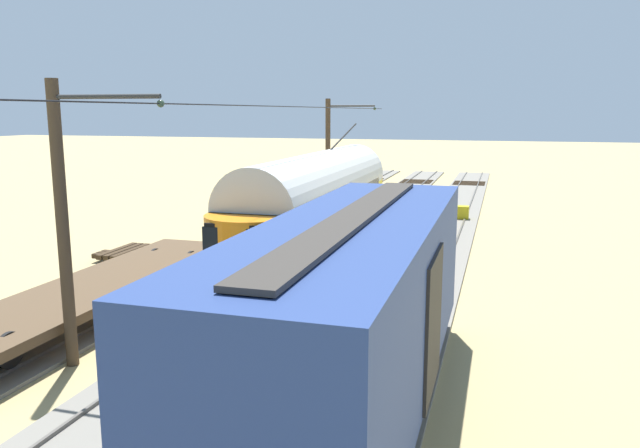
# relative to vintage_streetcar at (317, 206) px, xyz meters

# --- Properties ---
(ground_plane) EXTENTS (220.00, 220.00, 0.00)m
(ground_plane) POSITION_rel_vintage_streetcar_xyz_m (0.00, 1.93, -2.25)
(ground_plane) COLOR tan
(track_streetcar_siding) EXTENTS (2.80, 80.00, 0.18)m
(track_streetcar_siding) POSITION_rel_vintage_streetcar_xyz_m (-4.27, 1.62, -2.20)
(track_streetcar_siding) COLOR slate
(track_streetcar_siding) RESTS_ON ground
(track_adjacent_siding) EXTENTS (2.80, 80.00, 0.18)m
(track_adjacent_siding) POSITION_rel_vintage_streetcar_xyz_m (0.00, 1.62, -2.20)
(track_adjacent_siding) COLOR slate
(track_adjacent_siding) RESTS_ON ground
(track_third_siding) EXTENTS (2.80, 80.00, 0.18)m
(track_third_siding) POSITION_rel_vintage_streetcar_xyz_m (4.27, 1.62, -2.20)
(track_third_siding) COLOR slate
(track_third_siding) RESTS_ON ground
(vintage_streetcar) EXTENTS (2.65, 15.81, 5.13)m
(vintage_streetcar) POSITION_rel_vintage_streetcar_xyz_m (0.00, 0.00, 0.00)
(vintage_streetcar) COLOR orange
(vintage_streetcar) RESTS_ON ground
(coach_adjacent) EXTENTS (2.96, 11.17, 3.85)m
(coach_adjacent) POSITION_rel_vintage_streetcar_xyz_m (-4.28, 11.74, -0.09)
(coach_adjacent) COLOR navy
(coach_adjacent) RESTS_ON ground
(flatcar_far_siding) EXTENTS (2.80, 12.05, 1.60)m
(flatcar_far_siding) POSITION_rel_vintage_streetcar_xyz_m (4.27, 7.92, -1.39)
(flatcar_far_siding) COLOR brown
(flatcar_far_siding) RESTS_ON ground
(catenary_pole_foreground) EXTENTS (2.85, 0.28, 6.56)m
(catenary_pole_foreground) POSITION_rel_vintage_streetcar_xyz_m (2.55, -10.87, 1.19)
(catenary_pole_foreground) COLOR #423323
(catenary_pole_foreground) RESTS_ON ground
(catenary_pole_mid_near) EXTENTS (2.85, 0.28, 6.56)m
(catenary_pole_mid_near) POSITION_rel_vintage_streetcar_xyz_m (2.55, 11.08, 1.19)
(catenary_pole_mid_near) COLOR #423323
(catenary_pole_mid_near) RESTS_ON ground
(overhead_wire_run) EXTENTS (2.65, 47.89, 0.18)m
(overhead_wire_run) POSITION_rel_vintage_streetcar_xyz_m (0.04, 10.34, 3.76)
(overhead_wire_run) COLOR black
(overhead_wire_run) RESTS_ON ground
(spare_tie_stack) EXTENTS (2.40, 2.40, 0.54)m
(spare_tie_stack) POSITION_rel_vintage_streetcar_xyz_m (7.27, 2.10, -1.98)
(spare_tie_stack) COLOR #382819
(spare_tie_stack) RESTS_ON ground
(track_end_bumper) EXTENTS (1.80, 0.60, 0.80)m
(track_end_bumper) POSITION_rel_vintage_streetcar_xyz_m (-4.27, -11.40, -1.85)
(track_end_bumper) COLOR #B2A519
(track_end_bumper) RESTS_ON ground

